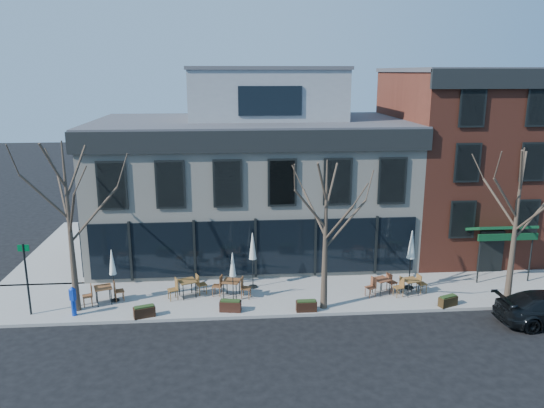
{
  "coord_description": "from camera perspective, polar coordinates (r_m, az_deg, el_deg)",
  "views": [
    {
      "loc": [
        -1.32,
        -26.66,
        10.96
      ],
      "look_at": [
        1.05,
        2.0,
        3.75
      ],
      "focal_mm": 35.0,
      "sensor_mm": 36.0,
      "label": 1
    }
  ],
  "objects": [
    {
      "name": "umbrella_2",
      "position": [
        26.94,
        -2.1,
        -4.88
      ],
      "size": [
        0.47,
        0.47,
        2.93
      ],
      "color": "black",
      "rests_on": "sidewalk_front"
    },
    {
      "name": "umbrella_0",
      "position": [
        26.54,
        -16.8,
        -6.3
      ],
      "size": [
        0.42,
        0.42,
        2.61
      ],
      "color": "black",
      "rests_on": "sidewalk_front"
    },
    {
      "name": "sidewalk_side",
      "position": [
        35.83,
        -20.63,
        -4.56
      ],
      "size": [
        4.5,
        12.0,
        0.15
      ],
      "primitive_type": "cube",
      "color": "gray",
      "rests_on": "ground"
    },
    {
      "name": "sidewalk_front",
      "position": [
        27.2,
        5.43,
        -9.59
      ],
      "size": [
        33.5,
        4.7,
        0.15
      ],
      "primitive_type": "cube",
      "color": "gray",
      "rests_on": "ground"
    },
    {
      "name": "red_brick_building",
      "position": [
        35.14,
        19.46,
        4.55
      ],
      "size": [
        8.2,
        11.78,
        11.18
      ],
      "color": "brown",
      "rests_on": "ground"
    },
    {
      "name": "tree_right",
      "position": [
        27.27,
        24.76,
        -2.0
      ],
      "size": [
        3.72,
        3.77,
        7.48
      ],
      "color": "#382B21",
      "rests_on": "sidewalk_front"
    },
    {
      "name": "cafe_set_0",
      "position": [
        26.91,
        -17.68,
        -9.1
      ],
      "size": [
        2.0,
        1.11,
        1.03
      ],
      "color": "brown",
      "rests_on": "sidewalk_front"
    },
    {
      "name": "planter_2",
      "position": [
        25.05,
        3.72,
        -10.86
      ],
      "size": [
        0.95,
        0.38,
        0.53
      ],
      "color": "black",
      "rests_on": "sidewalk_front"
    },
    {
      "name": "planter_1",
      "position": [
        25.06,
        -4.5,
        -10.84
      ],
      "size": [
        1.04,
        0.54,
        0.55
      ],
      "color": "#321910",
      "rests_on": "sidewalk_front"
    },
    {
      "name": "cafe_set_4",
      "position": [
        27.25,
        11.67,
        -8.47
      ],
      "size": [
        1.88,
        1.18,
        0.98
      ],
      "color": "brown",
      "rests_on": "sidewalk_front"
    },
    {
      "name": "cafe_set_2",
      "position": [
        26.45,
        -4.38,
        -8.84
      ],
      "size": [
        2.03,
        1.01,
        1.04
      ],
      "color": "brown",
      "rests_on": "sidewalk_front"
    },
    {
      "name": "planter_3",
      "position": [
        26.84,
        18.4,
        -9.85
      ],
      "size": [
        0.99,
        0.69,
        0.52
      ],
      "color": "#322410",
      "rests_on": "sidewalk_front"
    },
    {
      "name": "call_box",
      "position": [
        26.0,
        -20.61,
        -9.67
      ],
      "size": [
        0.29,
        0.28,
        1.4
      ],
      "color": "#0C31A8",
      "rests_on": "sidewalk_front"
    },
    {
      "name": "umbrella_4",
      "position": [
        27.7,
        14.76,
        -4.58
      ],
      "size": [
        0.49,
        0.49,
        3.08
      ],
      "color": "black",
      "rests_on": "sidewalk_front"
    },
    {
      "name": "corner_building",
      "position": [
        32.36,
        -2.17,
        2.95
      ],
      "size": [
        18.39,
        10.39,
        11.1
      ],
      "color": "beige",
      "rests_on": "ground"
    },
    {
      "name": "tree_mid",
      "position": [
        24.25,
        5.8,
        -3.2
      ],
      "size": [
        3.5,
        3.55,
        7.04
      ],
      "color": "#382B21",
      "rests_on": "sidewalk_front"
    },
    {
      "name": "planter_0",
      "position": [
        25.12,
        -13.57,
        -11.17
      ],
      "size": [
        1.03,
        0.66,
        0.54
      ],
      "color": "black",
      "rests_on": "sidewalk_front"
    },
    {
      "name": "ground",
      "position": [
        28.85,
        -1.76,
        -8.26
      ],
      "size": [
        120.0,
        120.0,
        0.0
      ],
      "primitive_type": "plane",
      "color": "black",
      "rests_on": "ground"
    },
    {
      "name": "cafe_set_5",
      "position": [
        27.52,
        14.65,
        -8.43
      ],
      "size": [
        1.89,
        0.92,
        0.97
      ],
      "color": "brown",
      "rests_on": "sidewalk_front"
    },
    {
      "name": "tree_corner",
      "position": [
        25.43,
        -20.92,
        -2.19
      ],
      "size": [
        3.93,
        3.98,
        7.92
      ],
      "color": "#382B21",
      "rests_on": "sidewalk_front"
    },
    {
      "name": "sign_pole",
      "position": [
        26.45,
        -24.9,
        -6.93
      ],
      "size": [
        0.5,
        0.1,
        3.4
      ],
      "color": "black",
      "rests_on": "sidewalk_front"
    },
    {
      "name": "cafe_set_1",
      "position": [
        26.69,
        -9.09,
        -8.76
      ],
      "size": [
        2.02,
        1.22,
        1.05
      ],
      "color": "brown",
      "rests_on": "sidewalk_front"
    },
    {
      "name": "umbrella_1",
      "position": [
        25.48,
        -4.25,
        -6.8
      ],
      "size": [
        0.4,
        0.4,
        2.48
      ],
      "color": "black",
      "rests_on": "sidewalk_front"
    }
  ]
}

